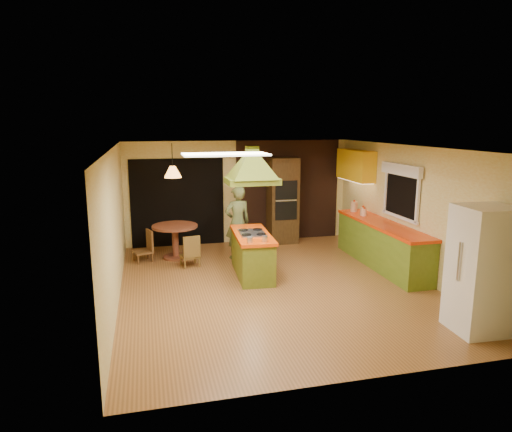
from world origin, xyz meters
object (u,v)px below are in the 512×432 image
object	(u,v)px
man	(238,222)
refrigerator	(483,270)
wall_oven	(283,200)
kitchen_island	(252,254)
canister_large	(354,207)
dining_table	(175,235)

from	to	relation	value
man	refrigerator	distance (m)	5.05
man	wall_oven	xyz separation A→B (m)	(1.35, 1.09, 0.25)
kitchen_island	wall_oven	xyz separation A→B (m)	(1.30, 2.26, 0.63)
kitchen_island	refrigerator	bearing A→B (deg)	-46.89
man	canister_large	distance (m)	2.73
kitchen_island	man	size ratio (longest dim) A/B	1.06
wall_oven	kitchen_island	bearing A→B (deg)	-120.16
kitchen_island	refrigerator	distance (m)	4.09
man	wall_oven	bearing A→B (deg)	-151.58
kitchen_island	refrigerator	world-z (taller)	refrigerator
wall_oven	dining_table	world-z (taller)	wall_oven
wall_oven	canister_large	xyz separation A→B (m)	(1.37, -1.11, -0.01)
dining_table	wall_oven	bearing A→B (deg)	16.06
kitchen_island	wall_oven	world-z (taller)	wall_oven
kitchen_island	refrigerator	size ratio (longest dim) A/B	0.93
kitchen_island	refrigerator	xyz separation A→B (m)	(2.58, -3.13, 0.48)
refrigerator	man	bearing A→B (deg)	123.89
wall_oven	dining_table	distance (m)	2.84
refrigerator	dining_table	distance (m)	6.10
dining_table	canister_large	distance (m)	4.10
man	canister_large	world-z (taller)	man
dining_table	kitchen_island	bearing A→B (deg)	-47.26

